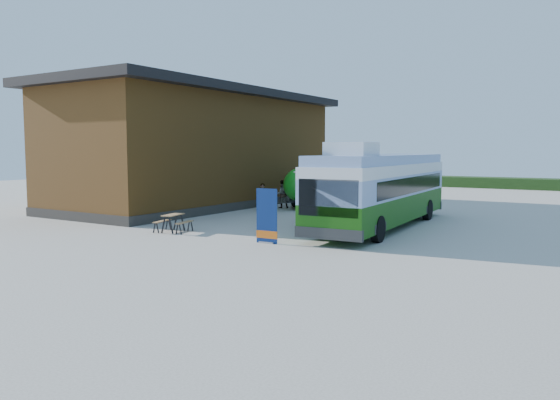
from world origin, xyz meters
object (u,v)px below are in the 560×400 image
Objects in this scene: banner at (267,221)px; picnic_table at (173,219)px; bus at (382,187)px; person_b at (282,194)px; person_a at (263,197)px; slurry_tanker at (318,184)px.

banner is 1.32× the size of picnic_table.
bus reaches higher than picnic_table.
person_b reaches higher than picnic_table.
person_a is at bearing 121.41° from banner.
bus is 1.89× the size of slurry_tanker.
picnic_table is at bearing 173.85° from banner.
picnic_table is at bearing -89.53° from slurry_tanker.
person_b is (-8.60, 4.87, -1.01)m from bus.
picnic_table is 11.31m from person_b.
banner reaches higher than person_b.
banner is at bearing -68.54° from slurry_tanker.
person_a is at bearing -110.95° from slurry_tanker.
person_b is at bearing 147.04° from bus.
person_b is (-6.47, 11.48, 0.00)m from banner.
banner is 1.22× the size of person_b.
bus is 7.85× the size of person_a.
picnic_table is 13.30m from slurry_tanker.
slurry_tanker is at bearing -169.78° from person_b.
bus is 9.29m from person_a.
picnic_table is 0.24× the size of slurry_tanker.
bus is at bearing 28.33° from picnic_table.
picnic_table is (-5.16, 0.25, -0.29)m from banner.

